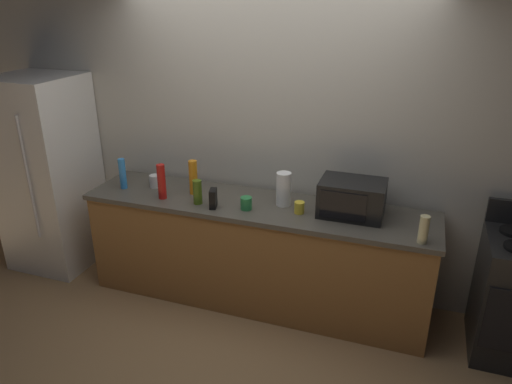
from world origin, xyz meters
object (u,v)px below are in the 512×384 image
at_px(bottle_hand_soap, 424,229).
at_px(bottle_dish_soap, 193,177).
at_px(bottle_hot_sauce, 162,182).
at_px(mug_green, 246,203).
at_px(microwave, 352,198).
at_px(refrigerator, 48,174).
at_px(cordless_phone, 213,198).
at_px(paper_towel_roll, 284,189).
at_px(bottle_spray_cleaner, 123,174).
at_px(bottle_olive_oil, 198,192).
at_px(mug_white, 155,181).
at_px(mug_yellow, 299,208).

relative_size(bottle_hand_soap, bottle_dish_soap, 0.68).
distance_m(bottle_hot_sauce, mug_green, 0.73).
bearing_deg(bottle_dish_soap, microwave, 0.90).
xyz_separation_m(refrigerator, microwave, (2.80, 0.05, 0.13)).
xyz_separation_m(microwave, mug_green, (-0.78, -0.17, -0.09)).
relative_size(cordless_phone, bottle_hand_soap, 0.76).
relative_size(paper_towel_roll, bottle_spray_cleaner, 1.03).
xyz_separation_m(bottle_olive_oil, mug_green, (0.40, 0.02, -0.05)).
bearing_deg(bottle_spray_cleaner, refrigerator, 175.75).
distance_m(refrigerator, mug_white, 1.11).
bearing_deg(microwave, cordless_phone, -167.74).
bearing_deg(bottle_spray_cleaner, cordless_phone, -7.22).
bearing_deg(microwave, bottle_olive_oil, -170.54).
xyz_separation_m(bottle_hand_soap, bottle_dish_soap, (-1.83, 0.26, 0.05)).
height_order(microwave, cordless_phone, microwave).
relative_size(bottle_dish_soap, mug_white, 2.66).
bearing_deg(cordless_phone, mug_green, -3.80).
height_order(bottle_spray_cleaner, mug_white, bottle_spray_cleaner).
relative_size(paper_towel_roll, bottle_hot_sauce, 0.93).
xyz_separation_m(bottle_olive_oil, mug_white, (-0.50, 0.19, -0.04)).
height_order(refrigerator, bottle_spray_cleaner, refrigerator).
height_order(bottle_spray_cleaner, bottle_olive_oil, bottle_spray_cleaner).
relative_size(paper_towel_roll, bottle_dish_soap, 0.94).
distance_m(bottle_spray_cleaner, bottle_olive_oil, 0.75).
bearing_deg(bottle_hot_sauce, mug_yellow, 4.71).
bearing_deg(bottle_hand_soap, bottle_dish_soap, 171.77).
bearing_deg(bottle_hand_soap, bottle_olive_oil, 177.06).
bearing_deg(bottle_olive_oil, microwave, 9.46).
bearing_deg(cordless_phone, bottle_hot_sauce, 161.06).
bearing_deg(mug_green, paper_towel_roll, 35.05).
relative_size(bottle_hot_sauce, bottle_olive_oil, 1.47).
bearing_deg(paper_towel_roll, bottle_hot_sauce, -168.36).
bearing_deg(mug_white, bottle_spray_cleaner, -155.56).
xyz_separation_m(mug_white, mug_yellow, (1.31, -0.10, -0.01)).
bearing_deg(paper_towel_roll, refrigerator, -178.73).
height_order(bottle_hand_soap, bottle_hot_sauce, bottle_hot_sauce).
bearing_deg(bottle_spray_cleaner, bottle_olive_oil, -6.51).
bearing_deg(bottle_olive_oil, bottle_hand_soap, -2.94).
relative_size(refrigerator, mug_white, 16.62).
distance_m(microwave, mug_yellow, 0.40).
bearing_deg(paper_towel_roll, bottle_hand_soap, -15.21).
distance_m(bottle_spray_cleaner, mug_white, 0.28).
bearing_deg(refrigerator, bottle_olive_oil, -5.30).
distance_m(bottle_spray_cleaner, mug_green, 1.15).
relative_size(refrigerator, microwave, 3.75).
distance_m(bottle_hand_soap, bottle_hot_sauce, 2.03).
xyz_separation_m(paper_towel_roll, mug_white, (-1.15, -0.00, -0.08)).
bearing_deg(bottle_hand_soap, cordless_phone, 177.81).
height_order(refrigerator, microwave, refrigerator).
height_order(cordless_phone, bottle_hot_sauce, bottle_hot_sauce).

